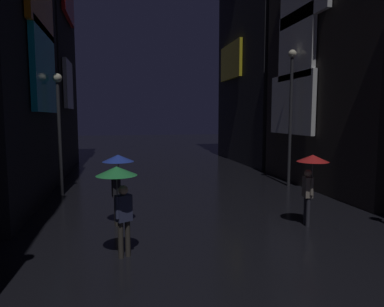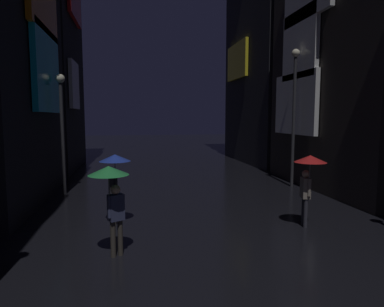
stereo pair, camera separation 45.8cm
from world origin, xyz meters
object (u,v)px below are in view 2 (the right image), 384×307
pedestrian_midstreet_left_red (309,171)px  pedestrian_foreground_left_blue (114,170)px  streetlamp_right_far (294,103)px  pedestrian_far_right_green (111,186)px  streetlamp_left_far (62,119)px

pedestrian_midstreet_left_red → pedestrian_foreground_left_blue: same height
pedestrian_foreground_left_blue → pedestrian_midstreet_left_red: bearing=-12.5°
pedestrian_foreground_left_blue → streetlamp_right_far: streetlamp_right_far is taller
pedestrian_far_right_green → streetlamp_left_far: bearing=108.1°
pedestrian_midstreet_left_red → streetlamp_right_far: size_ratio=0.34×
pedestrian_midstreet_left_red → pedestrian_far_right_green: (-5.42, -1.17, 0.00)m
pedestrian_foreground_left_blue → pedestrian_far_right_green: bearing=-89.2°
pedestrian_far_right_green → streetlamp_left_far: streetlamp_left_far is taller
pedestrian_midstreet_left_red → pedestrian_far_right_green: same height
pedestrian_midstreet_left_red → pedestrian_far_right_green: 5.54m
pedestrian_far_right_green → streetlamp_right_far: 10.45m
streetlamp_right_far → pedestrian_midstreet_left_red: bearing=-112.4°
pedestrian_midstreet_left_red → streetlamp_left_far: size_ratio=0.43×
pedestrian_foreground_left_blue → pedestrian_far_right_green: (0.03, -2.38, 0.00)m
pedestrian_midstreet_left_red → streetlamp_left_far: (-7.71, 5.84, 1.45)m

